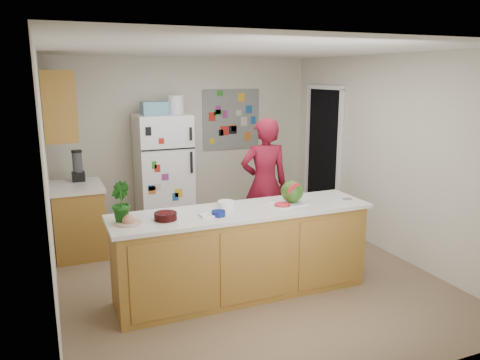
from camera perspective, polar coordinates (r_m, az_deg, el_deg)
name	(u,v)px	position (r m, az deg, el deg)	size (l,w,h in m)	color
floor	(242,273)	(5.56, 0.23, -11.24)	(4.00, 4.50, 0.02)	brown
wall_back	(186,141)	(7.29, -6.64, 4.78)	(4.00, 0.02, 2.50)	beige
wall_left	(47,183)	(4.79, -22.52, -0.31)	(0.02, 4.50, 2.50)	beige
wall_right	(388,155)	(6.22, 17.61, 2.89)	(0.02, 4.50, 2.50)	beige
ceiling	(242,49)	(5.09, 0.26, 15.66)	(4.00, 4.50, 0.02)	white
doorway	(324,155)	(7.40, 10.16, 2.98)	(0.03, 0.85, 2.04)	black
peninsula_base	(243,254)	(4.89, 0.33, -9.00)	(2.60, 0.62, 0.88)	brown
peninsula_top	(243,211)	(4.74, 0.34, -3.83)	(2.68, 0.70, 0.04)	silver
side_counter_base	(79,221)	(6.31, -19.07, -4.74)	(0.60, 0.80, 0.86)	brown
side_counter_top	(76,187)	(6.20, -19.37, -0.77)	(0.64, 0.84, 0.04)	silver
upper_cabinets	(58,105)	(6.00, -21.31, 8.54)	(0.35, 1.00, 0.80)	brown
refrigerator	(164,173)	(6.88, -9.29, 0.85)	(0.75, 0.70, 1.70)	silver
fridge_top_bin	(154,108)	(6.73, -10.42, 8.63)	(0.35, 0.28, 0.18)	#5999B2
photo_collage	(231,120)	(7.47, -1.07, 7.38)	(0.95, 0.01, 0.95)	slate
person	(264,184)	(6.08, 2.98, -0.49)	(0.63, 0.41, 1.72)	maroon
blender_appliance	(78,167)	(6.38, -19.18, 1.55)	(0.12, 0.12, 0.38)	black
cutting_board	(288,204)	(4.93, 5.84, -2.92)	(0.36, 0.27, 0.01)	silver
watermelon	(292,191)	(4.95, 6.37, -1.39)	(0.24, 0.24, 0.24)	#265010
watermelon_slice	(282,204)	(4.84, 5.17, -2.99)	(0.16, 0.16, 0.02)	red
cherry_bowl	(166,216)	(4.45, -9.07, -4.38)	(0.21, 0.21, 0.07)	black
white_bowl	(226,204)	(4.82, -1.73, -2.92)	(0.17, 0.17, 0.06)	white
cobalt_bowl	(219,213)	(4.52, -2.64, -4.09)	(0.14, 0.14, 0.05)	navy
plate	(129,223)	(4.41, -13.42, -5.11)	(0.24, 0.24, 0.02)	tan
paper_towel	(209,215)	(4.53, -3.79, -4.27)	(0.17, 0.15, 0.02)	white
keys	(347,199)	(5.23, 12.93, -2.27)	(0.09, 0.04, 0.01)	gray
potted_plant	(120,202)	(4.43, -14.42, -2.66)	(0.21, 0.17, 0.38)	#0D3C0C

